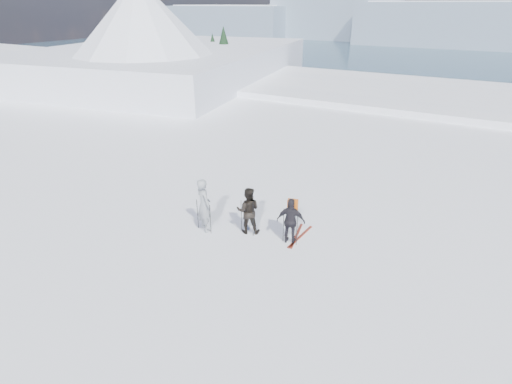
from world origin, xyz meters
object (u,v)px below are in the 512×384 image
Objects in this scene: skier_pack at (291,221)px; skier_dark at (248,210)px; skis_loose at (298,236)px; skier_grey at (204,205)px.

skier_dark is at bearing -11.33° from skier_pack.
skier_dark is at bearing -161.28° from skis_loose.
skier_dark is (1.43, 0.62, -0.13)m from skier_grey.
skier_grey is at bearing -1.77° from skier_pack.
skis_loose is at bearing 173.65° from skier_dark.
skier_pack is 0.96× the size of skis_loose.
skier_pack is at bearing -103.24° from skis_loose.
skier_grey is 3.48m from skis_loose.
skier_pack is 0.93m from skis_loose.
skier_grey is 1.21× the size of skier_pack.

